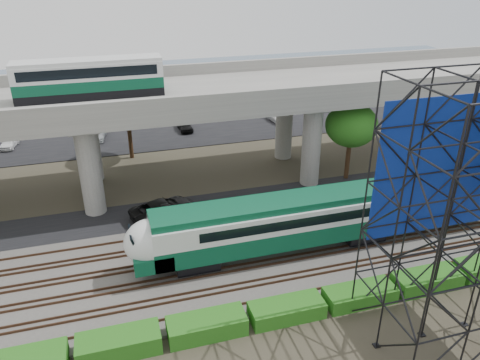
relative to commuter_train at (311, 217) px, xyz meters
name	(u,v)px	position (x,y,z in m)	size (l,w,h in m)	color
ground	(250,278)	(-5.31, -2.00, -2.88)	(140.00, 140.00, 0.00)	#474233
ballast_bed	(242,260)	(-5.31, 0.00, -2.78)	(90.00, 12.00, 0.20)	slate
service_road	(214,207)	(-5.31, 8.50, -2.84)	(90.00, 5.00, 0.08)	black
parking_lot	(172,124)	(-5.31, 32.00, -2.84)	(90.00, 18.00, 0.08)	black
harbor_water	(152,84)	(-5.31, 54.00, -2.87)	(140.00, 40.00, 0.03)	#495B79
rail_tracks	(242,258)	(-5.31, 0.00, -2.60)	(90.00, 9.52, 0.16)	#472D1E
commuter_train	(311,217)	(0.00, 0.00, 0.00)	(29.30, 3.06, 4.30)	black
overpass	(190,100)	(-5.97, 14.00, 5.33)	(80.00, 12.00, 12.40)	#9E9B93
scaffold_tower	(470,221)	(4.23, -9.98, 4.59)	(9.36, 6.36, 15.00)	black
hedge_strip	(287,309)	(-4.30, -6.30, -2.32)	(34.60, 1.80, 1.20)	#1D5F15
trees	(148,132)	(-9.97, 14.17, 2.69)	(40.94, 16.94, 7.69)	#382314
suv	(163,209)	(-9.80, 7.89, -2.02)	(2.59, 5.62, 1.56)	black
parked_cars	(171,120)	(-5.40, 31.58, -2.19)	(38.40, 9.58, 1.32)	white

